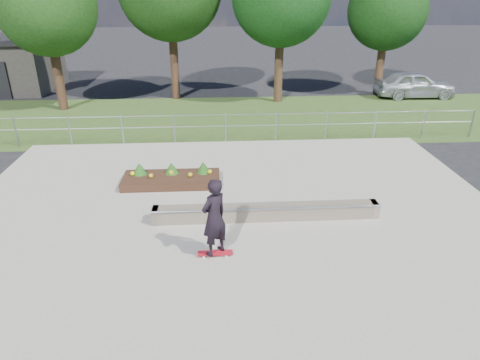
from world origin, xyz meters
The scene contains 10 objects.
ground centered at (0.00, 0.00, 0.00)m, with size 120.00×120.00×0.00m, color black.
grass_verge centered at (0.00, 11.00, 0.01)m, with size 30.00×8.00×0.02m, color #30481D.
concrete_slab centered at (0.00, 0.00, 0.03)m, with size 15.00×15.00×0.06m, color gray.
fence centered at (0.00, 7.50, 0.77)m, with size 20.06×0.06×1.20m.
tree_far_left centered at (-8.00, 13.00, 4.85)m, with size 4.55×4.55×7.15m.
tree_far_right centered at (9.00, 15.50, 4.48)m, with size 4.20×4.20×6.60m.
grind_ledge centered at (0.88, 1.25, 0.26)m, with size 6.00×0.44×0.43m.
planter_bed centered at (-1.82, 3.68, 0.24)m, with size 3.00×1.20×0.61m.
skateboarder centered at (-0.49, -0.37, 1.06)m, with size 0.80×0.77×1.93m.
parked_car centered at (10.70, 14.44, 0.73)m, with size 1.73×4.29×1.46m, color #B2B6BC.
Camera 1 is at (-0.42, -8.61, 5.73)m, focal length 32.00 mm.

